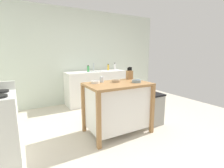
# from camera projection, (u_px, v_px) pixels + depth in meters

# --- Properties ---
(ground_plane) EXTENTS (5.99, 5.99, 0.00)m
(ground_plane) POSITION_uv_depth(u_px,v_px,m) (127.00, 134.00, 2.91)
(ground_plane) COLOR beige
(ground_plane) RESTS_ON ground
(wall_back) EXTENTS (4.99, 0.10, 2.60)m
(wall_back) POSITION_uv_depth(u_px,v_px,m) (81.00, 57.00, 4.68)
(wall_back) COLOR silver
(wall_back) RESTS_ON ground
(kitchen_island) EXTENTS (1.10, 0.71, 0.91)m
(kitchen_island) POSITION_uv_depth(u_px,v_px,m) (118.00, 105.00, 2.91)
(kitchen_island) COLOR #9E7042
(kitchen_island) RESTS_ON ground
(knife_block) EXTENTS (0.11, 0.09, 0.24)m
(knife_block) POSITION_uv_depth(u_px,v_px,m) (129.00, 75.00, 3.24)
(knife_block) COLOR #9E7042
(knife_block) RESTS_ON kitchen_island
(bowl_ceramic_small) EXTENTS (0.15, 0.15, 0.04)m
(bowl_ceramic_small) POSITION_uv_depth(u_px,v_px,m) (95.00, 82.00, 2.81)
(bowl_ceramic_small) COLOR silver
(bowl_ceramic_small) RESTS_ON kitchen_island
(bowl_ceramic_wide) EXTENTS (0.15, 0.15, 0.04)m
(bowl_ceramic_wide) POSITION_uv_depth(u_px,v_px,m) (116.00, 81.00, 2.92)
(bowl_ceramic_wide) COLOR tan
(bowl_ceramic_wide) RESTS_ON kitchen_island
(bowl_stoneware_deep) EXTENTS (0.16, 0.16, 0.05)m
(bowl_stoneware_deep) POSITION_uv_depth(u_px,v_px,m) (136.00, 81.00, 2.89)
(bowl_stoneware_deep) COLOR gray
(bowl_stoneware_deep) RESTS_ON kitchen_island
(drinking_cup) EXTENTS (0.07, 0.07, 0.10)m
(drinking_cup) POSITION_uv_depth(u_px,v_px,m) (102.00, 79.00, 2.90)
(drinking_cup) COLOR silver
(drinking_cup) RESTS_ON kitchen_island
(trash_bin) EXTENTS (0.36, 0.28, 0.63)m
(trash_bin) POSITION_uv_depth(u_px,v_px,m) (154.00, 109.00, 3.25)
(trash_bin) COLOR gray
(trash_bin) RESTS_ON ground
(sink_counter) EXTENTS (1.68, 0.60, 0.92)m
(sink_counter) POSITION_uv_depth(u_px,v_px,m) (96.00, 87.00, 4.68)
(sink_counter) COLOR white
(sink_counter) RESTS_ON ground
(sink_faucet) EXTENTS (0.02, 0.02, 0.22)m
(sink_faucet) POSITION_uv_depth(u_px,v_px,m) (94.00, 67.00, 4.69)
(sink_faucet) COLOR #B7BCC1
(sink_faucet) RESTS_ON sink_counter
(bottle_spray_cleaner) EXTENTS (0.06, 0.06, 0.22)m
(bottle_spray_cleaner) POSITION_uv_depth(u_px,v_px,m) (115.00, 66.00, 4.98)
(bottle_spray_cleaner) COLOR white
(bottle_spray_cleaner) RESTS_ON sink_counter
(bottle_dish_soap) EXTENTS (0.05, 0.05, 0.19)m
(bottle_dish_soap) POSITION_uv_depth(u_px,v_px,m) (108.00, 67.00, 4.85)
(bottle_dish_soap) COLOR yellow
(bottle_dish_soap) RESTS_ON sink_counter
(bottle_hand_soap) EXTENTS (0.06, 0.06, 0.18)m
(bottle_hand_soap) POSITION_uv_depth(u_px,v_px,m) (88.00, 69.00, 4.41)
(bottle_hand_soap) COLOR green
(bottle_hand_soap) RESTS_ON sink_counter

